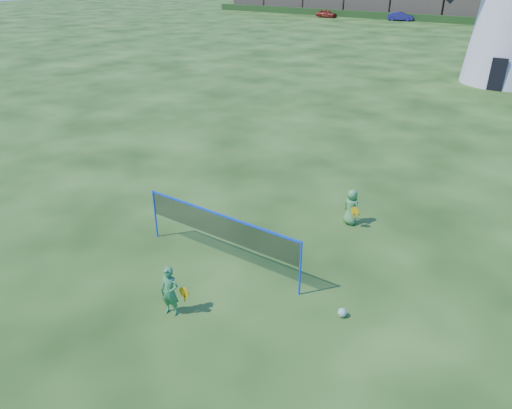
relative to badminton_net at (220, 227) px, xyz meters
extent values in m
plane|color=black|center=(0.23, 0.57, -1.14)|extent=(220.00, 220.00, 0.00)
cube|color=black|center=(2.12, 26.23, -0.09)|extent=(0.95, 0.11, 2.09)
cylinder|color=blue|center=(-2.50, 0.00, -0.36)|extent=(0.05, 0.05, 1.55)
cylinder|color=blue|center=(2.50, 0.00, -0.36)|extent=(0.05, 0.05, 1.55)
cube|color=black|center=(0.00, 0.00, 0.01)|extent=(5.00, 0.01, 0.70)
cube|color=blue|center=(0.00, 0.00, 0.38)|extent=(5.00, 0.02, 0.06)
imported|color=#358644|center=(0.38, -2.36, -0.50)|extent=(0.52, 0.40, 1.28)
cylinder|color=#E4A90C|center=(0.66, -2.18, -0.52)|extent=(0.28, 0.02, 0.28)
cube|color=#E4A90C|center=(0.66, -2.18, -0.69)|extent=(0.03, 0.02, 0.20)
imported|color=#4E9D4B|center=(1.98, 4.12, -0.55)|extent=(0.66, 0.51, 1.18)
cylinder|color=#E4A90C|center=(2.20, 3.90, -0.54)|extent=(0.28, 0.02, 0.28)
cube|color=#E4A90C|center=(2.20, 3.90, -0.71)|extent=(0.03, 0.02, 0.20)
sphere|color=green|center=(3.76, -0.15, -1.03)|extent=(0.22, 0.22, 0.22)
cube|color=#193814|center=(-21.77, 66.57, -0.64)|extent=(62.00, 0.80, 1.00)
imported|color=maroon|center=(-29.72, 63.91, -0.56)|extent=(3.49, 1.56, 1.16)
imported|color=navy|center=(-18.39, 65.84, -0.52)|extent=(4.00, 2.24, 1.25)
camera|label=1|loc=(7.11, -8.52, 6.28)|focal=33.21mm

